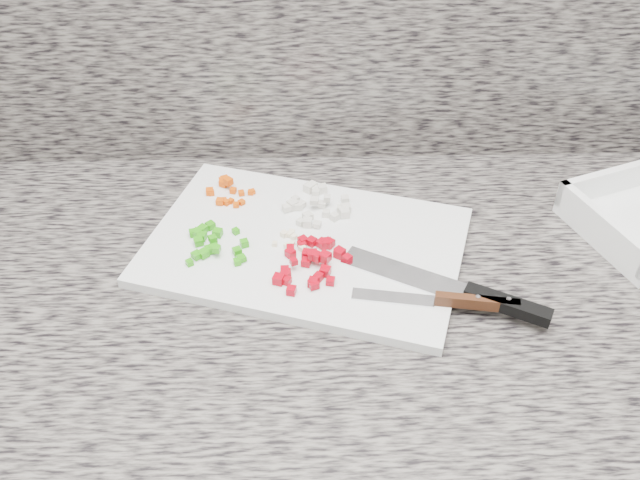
# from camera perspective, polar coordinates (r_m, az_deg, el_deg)

# --- Properties ---
(cabinet) EXTENTS (3.92, 0.62, 0.86)m
(cabinet) POSITION_cam_1_polar(r_m,az_deg,el_deg) (1.32, 0.90, -18.13)
(cabinet) COLOR silver
(cabinet) RESTS_ON ground
(countertop) EXTENTS (3.96, 0.64, 0.04)m
(countertop) POSITION_cam_1_polar(r_m,az_deg,el_deg) (0.97, 1.17, -3.77)
(countertop) COLOR #69635C
(countertop) RESTS_ON cabinet
(cutting_board) EXTENTS (0.49, 0.40, 0.01)m
(cutting_board) POSITION_cam_1_polar(r_m,az_deg,el_deg) (0.99, -1.19, -0.49)
(cutting_board) COLOR white
(cutting_board) RESTS_ON countertop
(carrot_pile) EXTENTS (0.07, 0.07, 0.02)m
(carrot_pile) POSITION_cam_1_polar(r_m,az_deg,el_deg) (1.08, -7.46, 4.01)
(carrot_pile) COLOR #D44904
(carrot_pile) RESTS_ON cutting_board
(onion_pile) EXTENTS (0.10, 0.11, 0.02)m
(onion_pile) POSITION_cam_1_polar(r_m,az_deg,el_deg) (1.04, -0.19, 2.89)
(onion_pile) COLOR beige
(onion_pile) RESTS_ON cutting_board
(green_pepper_pile) EXTENTS (0.09, 0.09, 0.02)m
(green_pepper_pile) POSITION_cam_1_polar(r_m,az_deg,el_deg) (0.99, -8.66, -0.17)
(green_pepper_pile) COLOR #28970D
(green_pepper_pile) RESTS_ON cutting_board
(red_pepper_pile) EXTENTS (0.11, 0.11, 0.02)m
(red_pepper_pile) POSITION_cam_1_polar(r_m,az_deg,el_deg) (0.94, -0.67, -1.66)
(red_pepper_pile) COLOR #A30211
(red_pepper_pile) RESTS_ON cutting_board
(garlic_pile) EXTENTS (0.05, 0.05, 0.01)m
(garlic_pile) POSITION_cam_1_polar(r_m,az_deg,el_deg) (0.98, -2.25, 0.02)
(garlic_pile) COLOR #F3E3BB
(garlic_pile) RESTS_ON cutting_board
(chef_knife) EXTENTS (0.26, 0.16, 0.02)m
(chef_knife) POSITION_cam_1_polar(r_m,az_deg,el_deg) (0.92, 11.94, -4.21)
(chef_knife) COLOR silver
(chef_knife) RESTS_ON cutting_board
(paring_knife) EXTENTS (0.21, 0.05, 0.02)m
(paring_knife) POSITION_cam_1_polar(r_m,az_deg,el_deg) (0.91, 10.78, -4.83)
(paring_knife) COLOR silver
(paring_knife) RESTS_ON cutting_board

